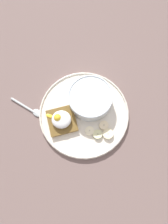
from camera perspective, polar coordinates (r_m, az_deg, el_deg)
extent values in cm
cube|color=#705B56|center=(76.14, 0.00, -0.81)|extent=(120.00, 120.00, 2.00)
cylinder|color=silver|center=(74.69, 0.00, -0.52)|extent=(30.62, 30.62, 1.00)
torus|color=silver|center=(73.91, 0.00, -0.36)|extent=(30.42, 30.42, 0.60)
cylinder|color=white|center=(72.97, 1.64, 3.48)|extent=(14.58, 14.58, 5.37)
torus|color=white|center=(70.44, 1.70, 4.20)|extent=(14.78, 14.78, 0.60)
cylinder|color=white|center=(73.36, 1.63, 3.38)|extent=(13.18, 13.18, 4.15)
ellipsoid|color=white|center=(71.59, 1.67, 3.87)|extent=(12.52, 12.52, 1.20)
ellipsoid|color=#C5BB8C|center=(71.99, 0.58, 5.47)|extent=(1.25, 1.58, 0.59)
ellipsoid|color=tan|center=(70.43, 2.70, 1.55)|extent=(0.76, 1.14, 0.48)
ellipsoid|color=#9A6345|center=(70.01, 1.55, 0.60)|extent=(1.21, 0.79, 0.51)
ellipsoid|color=tan|center=(71.35, -0.94, 4.34)|extent=(2.13, 1.70, 0.80)
ellipsoid|color=tan|center=(71.59, 0.55, 4.85)|extent=(1.58, 2.04, 0.77)
ellipsoid|color=#976D43|center=(70.85, 1.70, 2.80)|extent=(1.41, 1.11, 0.53)
cube|color=brown|center=(72.55, -5.82, -2.21)|extent=(11.98, 11.98, 0.30)
cube|color=olive|center=(73.18, -5.77, -2.33)|extent=(11.74, 11.74, 1.49)
ellipsoid|color=white|center=(71.20, -5.93, -1.95)|extent=(6.38, 6.09, 2.60)
sphere|color=yellow|center=(70.69, -6.89, -1.48)|extent=(2.53, 2.53, 2.53)
ellipsoid|color=yellow|center=(73.17, -9.06, -0.98)|extent=(2.68, 1.70, 0.36)
cylinder|color=#F8EEC4|center=(72.33, 1.47, -4.96)|extent=(3.96, 3.96, 1.11)
cylinder|color=#C1BA99|center=(71.79, 1.48, -4.88)|extent=(0.71, 0.71, 0.12)
cylinder|color=beige|center=(72.81, 5.18, -3.52)|extent=(3.36, 3.29, 1.48)
cylinder|color=#BAAD8B|center=(72.18, 5.23, -3.41)|extent=(0.60, 0.59, 0.15)
cylinder|color=beige|center=(72.24, 3.57, -5.87)|extent=(3.91, 3.97, 1.31)
cylinder|color=#B3B485|center=(71.83, 3.59, -5.81)|extent=(0.70, 0.71, 0.20)
cylinder|color=#F3E8B6|center=(72.50, 6.27, -5.73)|extent=(4.93, 4.96, 1.43)
cylinder|color=#BDB58E|center=(72.02, 6.31, -5.66)|extent=(0.88, 0.89, 0.20)
cylinder|color=silver|center=(78.47, -15.32, 1.74)|extent=(10.33, 5.04, 0.80)
ellipsoid|color=silver|center=(76.59, -12.10, -0.25)|extent=(4.26, 3.63, 0.70)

